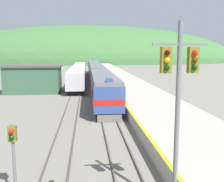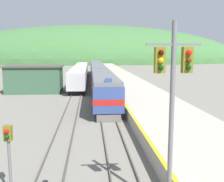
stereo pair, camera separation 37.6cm
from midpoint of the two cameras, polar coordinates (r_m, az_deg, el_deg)
track_main at (r=76.42m, az=-3.37°, el=3.58°), size 1.52×180.00×0.16m
track_siding at (r=76.42m, az=-6.29°, el=3.54°), size 1.52×180.00×0.16m
platform at (r=56.92m, az=2.60°, el=2.36°), size 7.14×140.00×1.13m
distant_hills at (r=172.11m, az=-4.20°, el=6.31°), size 197.00×88.65×46.51m
station_shed at (r=45.05m, az=-16.24°, el=2.55°), size 9.18×5.57×4.46m
express_train_lead_car at (r=34.51m, az=-1.59°, el=0.91°), size 3.04×20.64×4.22m
carriage_second at (r=56.15m, az=-2.85°, el=3.85°), size 3.03×20.69×3.86m
carriage_third at (r=77.66m, az=-3.41°, el=5.15°), size 3.03×20.69×3.86m
siding_train at (r=60.35m, az=-6.69°, el=3.86°), size 2.90×42.01×3.52m
signal_mast_main at (r=10.73m, az=14.02°, el=0.13°), size 2.20×0.42×7.88m
signal_post_siding at (r=13.06m, az=-20.85°, el=-10.89°), size 0.36×0.42×3.43m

